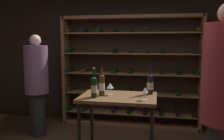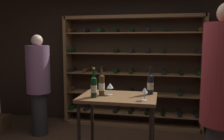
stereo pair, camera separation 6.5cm
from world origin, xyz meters
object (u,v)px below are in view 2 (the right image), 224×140
Objects in this scene: tasting_table at (118,106)px; person_guest_plum_blouse at (38,80)px; wine_bottle_black_capsule at (150,84)px; wine_glass_stemmed_left at (110,86)px; wine_rack at (131,72)px; wine_bottle_red_label at (102,85)px; wine_bottle_green_slim at (94,87)px; wine_glass_stemmed_right at (145,91)px; person_host_in_suit at (223,99)px.

person_guest_plum_blouse is (-1.62, 0.88, 0.14)m from tasting_table.
wine_glass_stemmed_left is (-0.51, -0.15, -0.02)m from wine_bottle_black_capsule.
wine_rack is 1.57m from wine_bottle_black_capsule.
wine_bottle_green_slim is at bearing -117.98° from wine_bottle_red_label.
wine_glass_stemmed_right is (0.64, -0.02, -0.02)m from wine_bottle_green_slim.
tasting_table is 2.61× the size of wine_bottle_green_slim.
wine_bottle_black_capsule is 0.98× the size of wine_bottle_red_label.
wine_rack is at bearing 87.66° from wine_glass_stemmed_left.
wine_bottle_black_capsule is at bearing 24.61° from tasting_table.
person_host_in_suit is at bearing -25.89° from wine_glass_stemmed_left.
wine_bottle_green_slim reaches higher than wine_glass_stemmed_left.
wine_rack is 1.33× the size of person_host_in_suit.
wine_bottle_black_capsule is at bearing 155.75° from person_guest_plum_blouse.
wine_bottle_black_capsule is at bearing -73.45° from wine_rack.
wine_bottle_red_label is at bearing 142.25° from person_guest_plum_blouse.
wine_bottle_black_capsule reaches higher than wine_glass_stemmed_right.
tasting_table is at bearing 26.71° from wine_bottle_green_slim.
wine_bottle_black_capsule is 0.54m from wine_glass_stemmed_left.
wine_rack reaches higher than wine_glass_stemmed_right.
wine_rack reaches higher than wine_bottle_black_capsule.
wine_bottle_red_label is at bearing -95.69° from wine_rack.
wine_rack reaches higher than person_guest_plum_blouse.
wine_glass_stemmed_left is (0.17, 0.18, -0.02)m from wine_bottle_green_slim.
wine_glass_stemmed_right is (0.40, -1.85, 0.02)m from wine_rack.
tasting_table is 1.85m from person_guest_plum_blouse.
wine_bottle_black_capsule is 2.33× the size of wine_glass_stemmed_left.
person_guest_plum_blouse is 1.69m from wine_bottle_green_slim.
wine_glass_stemmed_right is (-0.78, 0.41, -0.04)m from person_host_in_suit.
person_guest_plum_blouse is at bearing 152.20° from wine_glass_stemmed_right.
wine_glass_stemmed_left is 1.02× the size of wine_glass_stemmed_right.
person_host_in_suit is at bearing -16.68° from wine_bottle_green_slim.
wine_rack is at bearing 106.55° from wine_bottle_black_capsule.
wine_bottle_green_slim is (-0.28, -0.14, 0.27)m from tasting_table.
wine_bottle_green_slim is at bearing -153.29° from tasting_table.
wine_bottle_red_label is 0.12m from wine_glass_stemmed_left.
wine_bottle_black_capsule is at bearing 15.89° from wine_glass_stemmed_left.
person_guest_plum_blouse reaches higher than wine_bottle_black_capsule.
wine_rack reaches higher than tasting_table.
tasting_table is 0.46m from wine_glass_stemmed_right.
wine_bottle_red_label is 2.43× the size of wine_glass_stemmed_right.
wine_glass_stemmed_left is at bearing 40.86° from person_host_in_suit.
wine_bottle_black_capsule is (2.02, -0.70, 0.13)m from person_guest_plum_blouse.
wine_glass_stemmed_right is at bearing 39.06° from person_host_in_suit.
wine_bottle_green_slim is 0.25m from wine_glass_stemmed_left.
wine_rack is 1.89m from wine_glass_stemmed_right.
wine_glass_stemmed_right is (0.47, -0.20, -0.00)m from wine_glass_stemmed_left.
wine_rack is 2.54m from person_host_in_suit.
tasting_table is at bearing 155.78° from wine_glass_stemmed_right.
wine_rack is 7.40× the size of wine_bottle_black_capsule.
person_host_in_suit is (2.75, -1.45, 0.15)m from person_guest_plum_blouse.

